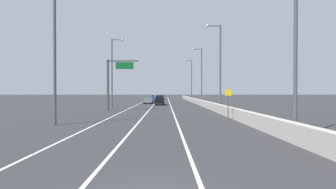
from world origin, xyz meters
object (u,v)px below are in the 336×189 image
overhead_sign_gantry (113,78)px  car_gray_1 (148,99)px  speed_advisory_sign (228,102)px  lamp_post_left_near (57,44)px  car_blue_3 (152,98)px  lamp_post_right_fourth (191,78)px  car_black_0 (160,100)px  lamp_post_right_third (201,73)px  lamp_post_right_near (292,27)px  lamp_post_left_mid (113,69)px  car_white_2 (154,97)px  lamp_post_right_second (219,63)px

overhead_sign_gantry → car_gray_1: overhead_sign_gantry is taller
speed_advisory_sign → lamp_post_left_near: lamp_post_left_near is taller
lamp_post_left_near → car_blue_3: bearing=83.9°
lamp_post_right_fourth → car_gray_1: lamp_post_right_fourth is taller
car_blue_3 → lamp_post_left_near: bearing=-96.1°
speed_advisory_sign → car_gray_1: (-10.10, 35.43, -0.79)m
car_blue_3 → speed_advisory_sign: bearing=-77.9°
speed_advisory_sign → car_black_0: bearing=104.2°
car_blue_3 → lamp_post_right_third: bearing=-52.8°
lamp_post_right_near → car_gray_1: lamp_post_right_near is taller
lamp_post_right_third → lamp_post_left_mid: (-16.70, -10.51, 0.00)m
car_black_0 → lamp_post_right_near: bearing=-77.1°
lamp_post_right_third → car_white_2: bearing=106.9°
lamp_post_left_mid → car_blue_3: size_ratio=2.64×
lamp_post_right_third → car_blue_3: size_ratio=2.64×
lamp_post_left_near → car_gray_1: size_ratio=2.66×
lamp_post_right_third → lamp_post_right_fourth: (-0.16, 20.64, 0.00)m
lamp_post_right_second → car_blue_3: size_ratio=2.64×
lamp_post_left_near → car_blue_3: 50.74m
speed_advisory_sign → lamp_post_right_fourth: bearing=88.7°
lamp_post_right_second → lamp_post_left_mid: 19.36m
lamp_post_left_near → car_white_2: bearing=86.2°
overhead_sign_gantry → speed_advisory_sign: (13.92, -13.12, -2.96)m
car_white_2 → car_blue_3: bearing=-88.9°
lamp_post_right_fourth → car_gray_1: bearing=-124.5°
lamp_post_right_second → car_white_2: bearing=101.0°
lamp_post_right_third → lamp_post_right_fourth: same height
lamp_post_right_near → lamp_post_left_near: size_ratio=1.00×
lamp_post_right_third → lamp_post_left_near: size_ratio=1.00×
car_black_0 → car_blue_3: size_ratio=1.06×
lamp_post_right_fourth → car_blue_3: 13.82m
speed_advisory_sign → lamp_post_left_mid: size_ratio=0.25×
overhead_sign_gantry → car_blue_3: bearing=83.0°
lamp_post_right_fourth → car_white_2: bearing=122.7°
car_white_2 → lamp_post_left_mid: bearing=-95.8°
lamp_post_right_near → lamp_post_right_fourth: size_ratio=1.00×
car_white_2 → car_black_0: bearing=-85.8°
lamp_post_right_third → lamp_post_right_fourth: bearing=90.4°
overhead_sign_gantry → lamp_post_right_near: lamp_post_right_near is taller
lamp_post_right_near → car_gray_1: 47.30m
lamp_post_left_near → lamp_post_left_mid: 24.77m
lamp_post_left_mid → car_blue_3: bearing=77.9°
car_black_0 → car_white_2: (-2.96, 40.62, -0.08)m
speed_advisory_sign → lamp_post_right_third: lamp_post_right_third is taller
lamp_post_left_near → car_blue_3: lamp_post_left_near is taller
lamp_post_left_near → lamp_post_right_third: bearing=64.8°
lamp_post_right_second → car_blue_3: lamp_post_right_second is taller
lamp_post_right_fourth → lamp_post_right_second: bearing=-90.1°
car_black_0 → car_blue_3: 16.98m
lamp_post_left_mid → car_blue_3: (5.45, 25.35, -5.84)m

